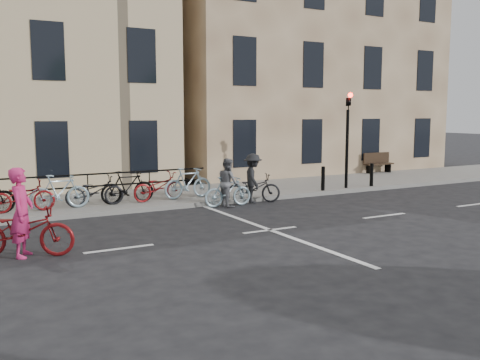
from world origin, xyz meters
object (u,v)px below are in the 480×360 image
traffic_light (348,128)px  cyclist_pink (22,226)px  cyclist_grey (228,187)px  bench (378,162)px  cyclist_dark (253,184)px

traffic_light → cyclist_pink: size_ratio=1.72×
cyclist_pink → cyclist_grey: (6.65, 3.32, -0.02)m
bench → cyclist_grey: bearing=-158.5°
traffic_light → cyclist_grey: 5.84m
bench → traffic_light: bearing=-144.8°
cyclist_pink → cyclist_grey: 7.44m
traffic_light → cyclist_dark: traffic_light is taller
traffic_light → cyclist_pink: traffic_light is taller
traffic_light → cyclist_pink: bearing=-161.9°
traffic_light → bench: bearing=35.2°
traffic_light → bench: size_ratio=2.44×
cyclist_pink → bench: bearing=-42.4°
cyclist_pink → cyclist_grey: bearing=-39.4°
bench → cyclist_grey: 11.08m
cyclist_grey → bench: bearing=-65.4°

